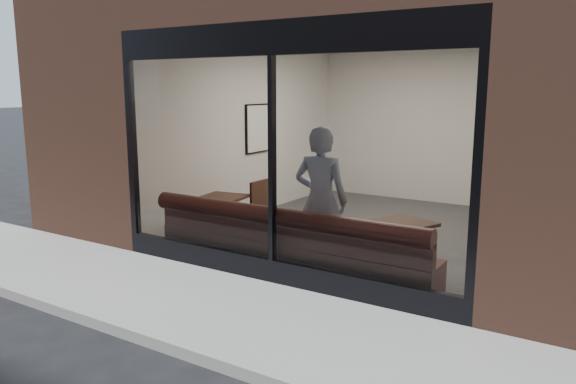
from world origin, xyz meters
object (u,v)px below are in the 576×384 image
Objects in this scene: cafe_chair_left at (250,222)px; person at (321,201)px; banquette at (290,257)px; cafe_table_right at (402,223)px; cafe_table_left at (223,197)px.

person is at bearing 150.44° from cafe_chair_left.
banquette is 1.99m from cafe_chair_left.
person is 2.89× the size of cafe_table_right.
person is at bearing -161.77° from cafe_table_right.
cafe_chair_left is at bearing 167.09° from cafe_table_right.
banquette is 2.05× the size of person.
cafe_chair_left is (-1.57, 1.23, 0.01)m from banquette.
cafe_table_left is 0.76m from cafe_chair_left.
person is at bearing -12.09° from cafe_table_left.
cafe_chair_left is at bearing 141.80° from banquette.
cafe_table_right is at bearing 165.19° from cafe_chair_left.
cafe_table_left and cafe_table_right have the same top height.
banquette is at bearing 27.17° from person.
person is 1.08m from cafe_table_right.
person reaches higher than cafe_table_right.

